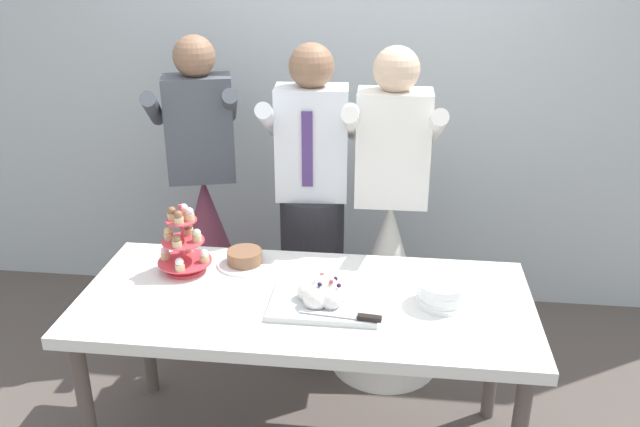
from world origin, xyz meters
name	(u,v)px	position (x,y,z in m)	size (l,w,h in m)	color
rear_wall	(340,60)	(0.00, 1.48, 1.45)	(5.20, 0.10, 2.90)	silver
dessert_table	(305,313)	(0.00, 0.00, 0.70)	(1.80, 0.80, 0.78)	white
cupcake_stand	(183,244)	(-0.54, 0.16, 0.90)	(0.23, 0.23, 0.31)	#D83F4C
main_cake_tray	(325,296)	(0.08, -0.06, 0.82)	(0.44, 0.31, 0.13)	silver
plate_stack	(443,292)	(0.54, 0.01, 0.82)	(0.20, 0.20, 0.10)	white
round_cake	(245,259)	(-0.30, 0.24, 0.80)	(0.24, 0.24, 0.07)	white
person_groom	(312,228)	(-0.06, 0.73, 0.75)	(0.49, 0.52, 1.66)	#232328
person_bride	(388,265)	(0.32, 0.69, 0.58)	(0.56, 0.56, 1.66)	white
person_guest	(207,236)	(-0.67, 0.91, 0.58)	(0.60, 0.59, 1.66)	brown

